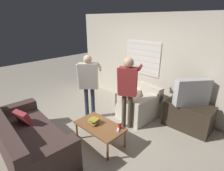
{
  "coord_description": "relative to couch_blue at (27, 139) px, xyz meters",
  "views": [
    {
      "loc": [
        2.52,
        -2.13,
        2.38
      ],
      "look_at": [
        0.03,
        0.52,
        1.0
      ],
      "focal_mm": 28.0,
      "sensor_mm": 36.0,
      "label": 1
    }
  ],
  "objects": [
    {
      "name": "soda_can",
      "position": [
        1.13,
        1.32,
        0.18
      ],
      "size": [
        0.07,
        0.07,
        0.13
      ],
      "color": "red",
      "rests_on": "coffee_table"
    },
    {
      "name": "armchair_beige",
      "position": [
        0.75,
        2.55,
        0.03
      ],
      "size": [
        0.9,
        1.0,
        0.8
      ],
      "rotation": [
        0.0,
        0.0,
        3.0
      ],
      "color": "beige",
      "rests_on": "ground_plane"
    },
    {
      "name": "person_left_standing",
      "position": [
        -0.16,
        1.65,
        0.73
      ],
      "size": [
        0.52,
        0.82,
        1.62
      ],
      "rotation": [
        0.0,
        0.0,
        0.73
      ],
      "color": "#33384C",
      "rests_on": "ground_plane"
    },
    {
      "name": "book_stack",
      "position": [
        0.64,
        1.09,
        0.17
      ],
      "size": [
        0.24,
        0.19,
        0.11
      ],
      "color": "maroon",
      "rests_on": "coffee_table"
    },
    {
      "name": "tv_stand",
      "position": [
        1.85,
        2.89,
        -0.01
      ],
      "size": [
        1.02,
        0.56,
        0.6
      ],
      "color": "#33281E",
      "rests_on": "ground_plane"
    },
    {
      "name": "spare_remote",
      "position": [
        1.15,
        1.24,
        0.13
      ],
      "size": [
        0.11,
        0.13,
        0.02
      ],
      "rotation": [
        0.0,
        0.0,
        0.58
      ],
      "color": "white",
      "rests_on": "coffee_table"
    },
    {
      "name": "ground_plane",
      "position": [
        0.45,
        1.27,
        -0.31
      ],
      "size": [
        16.0,
        16.0,
        0.0
      ],
      "primitive_type": "plane",
      "color": "#B2A893"
    },
    {
      "name": "wall_back",
      "position": [
        0.45,
        3.3,
        0.97
      ],
      "size": [
        5.2,
        0.08,
        2.55
      ],
      "color": "beige",
      "rests_on": "ground_plane"
    },
    {
      "name": "coffee_table",
      "position": [
        0.77,
        1.13,
        0.07
      ],
      "size": [
        0.98,
        0.56,
        0.42
      ],
      "color": "brown",
      "rests_on": "ground_plane"
    },
    {
      "name": "tv",
      "position": [
        1.84,
        2.9,
        0.59
      ],
      "size": [
        0.64,
        0.72,
        0.59
      ],
      "rotation": [
        0.0,
        0.0,
        4.02
      ],
      "color": "#B2B2B7",
      "rests_on": "tv_stand"
    },
    {
      "name": "couch_blue",
      "position": [
        0.0,
        0.0,
        0.0
      ],
      "size": [
        2.15,
        1.09,
        0.81
      ],
      "rotation": [
        0.0,
        0.0,
        -0.08
      ],
      "color": "#4C3833",
      "rests_on": "ground_plane"
    },
    {
      "name": "person_right_standing",
      "position": [
        0.8,
        1.95,
        0.75
      ],
      "size": [
        0.5,
        0.82,
        1.66
      ],
      "rotation": [
        0.0,
        0.0,
        0.51
      ],
      "color": "#4C4233",
      "rests_on": "ground_plane"
    }
  ]
}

